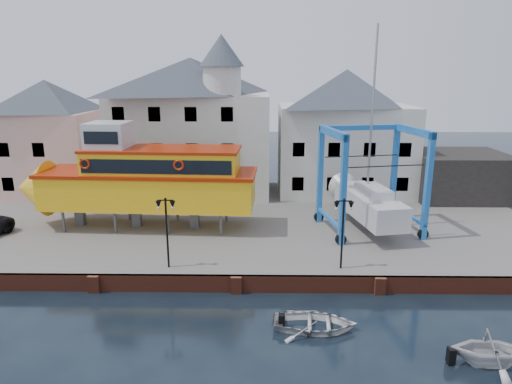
{
  "coord_description": "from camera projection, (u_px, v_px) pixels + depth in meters",
  "views": [
    {
      "loc": [
        1.45,
        -23.26,
        12.07
      ],
      "look_at": [
        1.0,
        7.0,
        4.0
      ],
      "focal_mm": 32.0,
      "sensor_mm": 36.0,
      "label": 1
    }
  ],
  "objects": [
    {
      "name": "hardstanding",
      "position": [
        244.0,
        222.0,
        36.11
      ],
      "size": [
        44.0,
        22.0,
        1.0
      ],
      "primitive_type": "cube",
      "color": "slate",
      "rests_on": "ground"
    },
    {
      "name": "lamp_post_left",
      "position": [
        166.0,
        215.0,
        25.75
      ],
      "size": [
        1.12,
        0.32,
        4.2
      ],
      "color": "black",
      "rests_on": "hardstanding"
    },
    {
      "name": "shed_dark",
      "position": [
        458.0,
        175.0,
        40.98
      ],
      "size": [
        8.0,
        7.0,
        4.0
      ],
      "primitive_type": "cube",
      "color": "black",
      "rests_on": "hardstanding"
    },
    {
      "name": "motorboat_c",
      "position": [
        488.0,
        364.0,
        19.37
      ],
      "size": [
        3.43,
        3.0,
        1.73
      ],
      "primitive_type": "imported",
      "rotation": [
        0.0,
        0.0,
        1.52
      ],
      "color": "silver",
      "rests_on": "ground"
    },
    {
      "name": "building_pink",
      "position": [
        50.0,
        138.0,
        41.67
      ],
      "size": [
        8.0,
        7.0,
        10.3
      ],
      "color": "#D9A799",
      "rests_on": "hardstanding"
    },
    {
      "name": "travel_lift",
      "position": [
        365.0,
        195.0,
        32.96
      ],
      "size": [
        7.39,
        9.58,
        14.06
      ],
      "rotation": [
        0.0,
        0.0,
        0.19
      ],
      "color": "#2144A4",
      "rests_on": "hardstanding"
    },
    {
      "name": "building_white_main",
      "position": [
        194.0,
        124.0,
        41.55
      ],
      "size": [
        14.0,
        8.3,
        14.0
      ],
      "color": "silver",
      "rests_on": "hardstanding"
    },
    {
      "name": "building_white_right",
      "position": [
        344.0,
        132.0,
        42.13
      ],
      "size": [
        12.0,
        8.0,
        11.2
      ],
      "color": "silver",
      "rests_on": "hardstanding"
    },
    {
      "name": "ground",
      "position": [
        236.0,
        293.0,
        25.61
      ],
      "size": [
        140.0,
        140.0,
        0.0
      ],
      "primitive_type": "plane",
      "color": "black",
      "rests_on": "ground"
    },
    {
      "name": "quay_wall",
      "position": [
        236.0,
        284.0,
        25.58
      ],
      "size": [
        44.0,
        0.47,
        1.0
      ],
      "color": "maroon",
      "rests_on": "ground"
    },
    {
      "name": "lamp_post_right",
      "position": [
        343.0,
        216.0,
        25.6
      ],
      "size": [
        1.12,
        0.32,
        4.2
      ],
      "color": "black",
      "rests_on": "hardstanding"
    },
    {
      "name": "motorboat_b",
      "position": [
        315.0,
        329.0,
        22.04
      ],
      "size": [
        4.25,
        3.21,
        0.83
      ],
      "primitive_type": "imported",
      "rotation": [
        0.0,
        0.0,
        1.48
      ],
      "color": "silver",
      "rests_on": "ground"
    },
    {
      "name": "tour_boat",
      "position": [
        135.0,
        179.0,
        32.61
      ],
      "size": [
        17.64,
        5.04,
        7.6
      ],
      "rotation": [
        0.0,
        0.0,
        -0.05
      ],
      "color": "#59595E",
      "rests_on": "hardstanding"
    }
  ]
}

